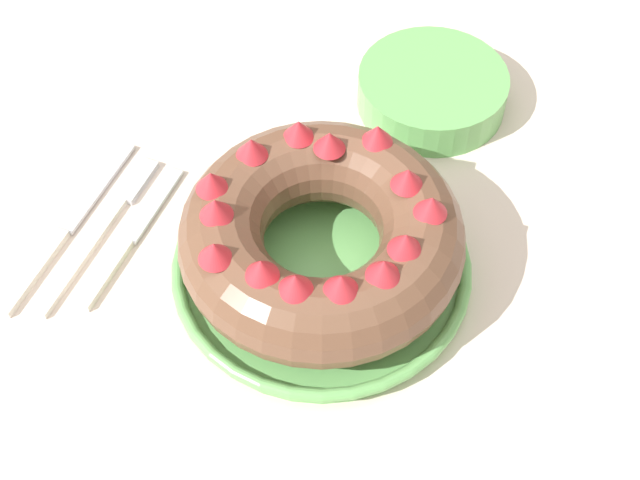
% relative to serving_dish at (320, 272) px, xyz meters
% --- Properties ---
extents(dining_table, '(1.50, 1.13, 0.74)m').
position_rel_serving_dish_xyz_m(dining_table, '(0.02, 0.00, -0.09)').
color(dining_table, beige).
rests_on(dining_table, ground_plane).
extents(serving_dish, '(0.28, 0.28, 0.02)m').
position_rel_serving_dish_xyz_m(serving_dish, '(0.00, 0.00, 0.00)').
color(serving_dish, '#6BB760').
rests_on(serving_dish, dining_table).
extents(bundt_cake, '(0.26, 0.26, 0.10)m').
position_rel_serving_dish_xyz_m(bundt_cake, '(-0.00, 0.00, 0.05)').
color(bundt_cake, brown).
rests_on(bundt_cake, serving_dish).
extents(fork, '(0.02, 0.21, 0.01)m').
position_rel_serving_dish_xyz_m(fork, '(-0.22, -0.02, -0.01)').
color(fork, white).
rests_on(fork, dining_table).
extents(serving_knife, '(0.02, 0.23, 0.01)m').
position_rel_serving_dish_xyz_m(serving_knife, '(-0.25, -0.05, -0.01)').
color(serving_knife, white).
rests_on(serving_knife, dining_table).
extents(cake_knife, '(0.02, 0.18, 0.01)m').
position_rel_serving_dish_xyz_m(cake_knife, '(-0.19, -0.04, -0.01)').
color(cake_knife, white).
rests_on(cake_knife, dining_table).
extents(side_bowl, '(0.16, 0.16, 0.04)m').
position_rel_serving_dish_xyz_m(side_bowl, '(0.02, 0.26, 0.01)').
color(side_bowl, '#6BB760').
rests_on(side_bowl, dining_table).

